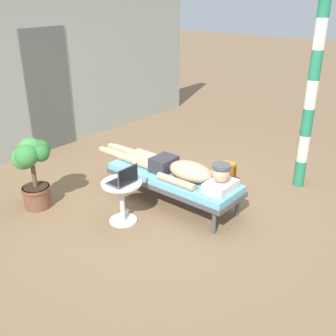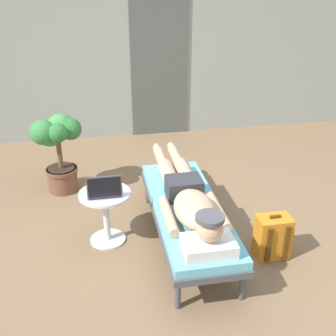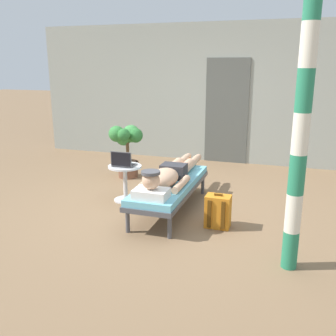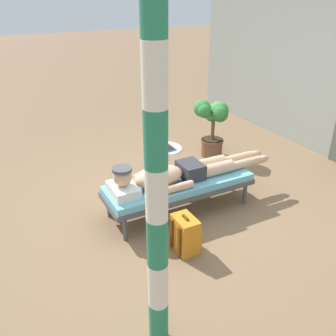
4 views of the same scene
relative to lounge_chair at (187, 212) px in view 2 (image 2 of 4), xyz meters
The scene contains 9 objects.
ground_plane 0.38m from the lounge_chair, 142.92° to the left, with size 40.00×40.00×0.00m, color #846647.
house_wall_back 3.16m from the lounge_chair, 90.00° to the left, with size 7.60×0.20×2.70m, color #999E93.
house_door_panel 2.97m from the lounge_chair, 85.48° to the left, with size 0.84×0.03×2.04m, color #545651.
lounge_chair is the anchor object (origin of this frame).
person_reclining 0.18m from the lounge_chair, 90.00° to the right, with size 0.53×2.17×0.33m.
side_table 0.76m from the lounge_chair, 166.41° to the left, with size 0.48×0.48×0.52m.
laptop 0.79m from the lounge_chair, behind, with size 0.31×0.24×0.23m.
backpack 0.80m from the lounge_chair, 24.38° to the right, with size 0.30×0.26×0.42m.
potted_plant 1.77m from the lounge_chair, 133.26° to the left, with size 0.54×0.52×0.92m.
Camera 2 is at (-0.67, -3.36, 2.44)m, focal length 45.53 mm.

